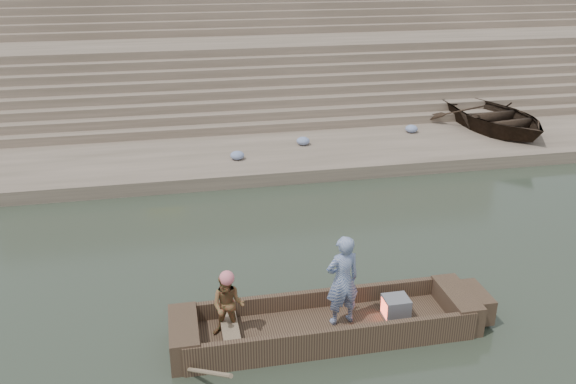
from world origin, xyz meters
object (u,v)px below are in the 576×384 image
object	(u,v)px
standing_man	(342,280)
rowing_man	(228,305)
television	(395,307)
beached_rowboat	(495,117)
main_rowboat	(326,330)

from	to	relation	value
standing_man	rowing_man	bearing A→B (deg)	-10.49
standing_man	rowing_man	size ratio (longest dim) A/B	1.43
rowing_man	television	bearing A→B (deg)	17.22
rowing_man	beached_rowboat	xyz separation A→B (m)	(10.64, 10.00, 0.06)
beached_rowboat	rowing_man	bearing A→B (deg)	-145.59
main_rowboat	beached_rowboat	size ratio (longest dim) A/B	1.05
standing_man	beached_rowboat	distance (m)	13.19
television	standing_man	bearing A→B (deg)	177.92
main_rowboat	standing_man	bearing A→B (deg)	7.32
standing_man	television	size ratio (longest dim) A/B	3.81
rowing_man	standing_man	bearing A→B (deg)	17.82
main_rowboat	rowing_man	bearing A→B (deg)	178.45
standing_man	beached_rowboat	size ratio (longest dim) A/B	0.37
main_rowboat	beached_rowboat	world-z (taller)	beached_rowboat
main_rowboat	beached_rowboat	distance (m)	13.43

